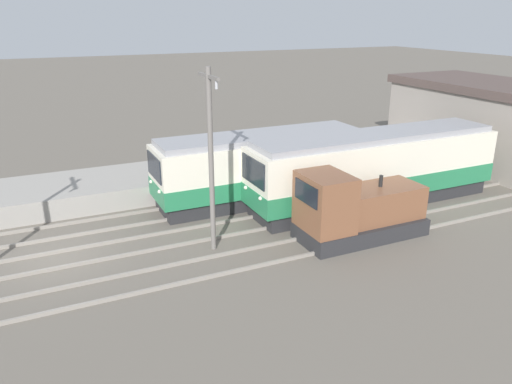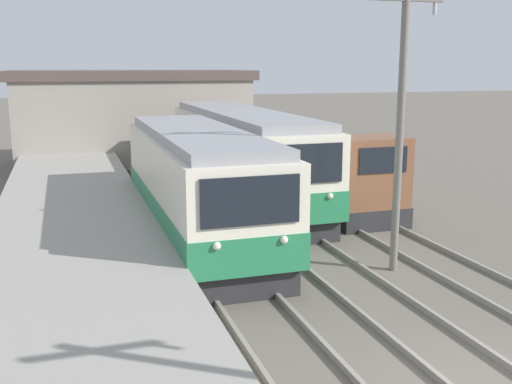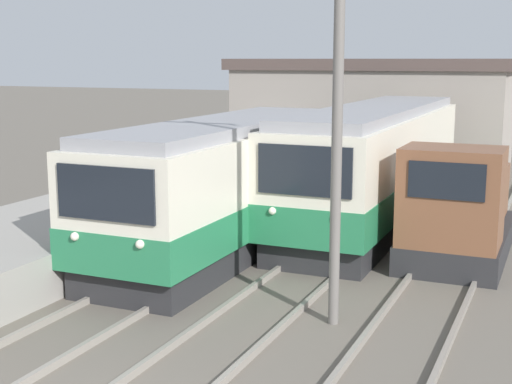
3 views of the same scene
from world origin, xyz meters
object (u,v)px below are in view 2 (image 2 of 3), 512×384
Objects in this scene: commuter_train_center at (242,160)px; shunting_locomotive at (348,182)px; commuter_train_left at (198,190)px; catenary_mast_mid at (401,121)px.

commuter_train_center reaches higher than shunting_locomotive.
shunting_locomotive is (5.80, 1.64, -0.40)m from commuter_train_left.
commuter_train_left is 1.50× the size of catenary_mast_mid.
commuter_train_left is 1.96× the size of shunting_locomotive.
commuter_train_center reaches higher than commuter_train_left.
catenary_mast_mid is at bearing -80.51° from commuter_train_center.
commuter_train_center is 4.42m from shunting_locomotive.
commuter_train_left is at bearing 135.99° from catenary_mast_mid.
commuter_train_center is at bearing 133.00° from shunting_locomotive.
commuter_train_center is (2.80, 4.85, 0.06)m from commuter_train_left.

